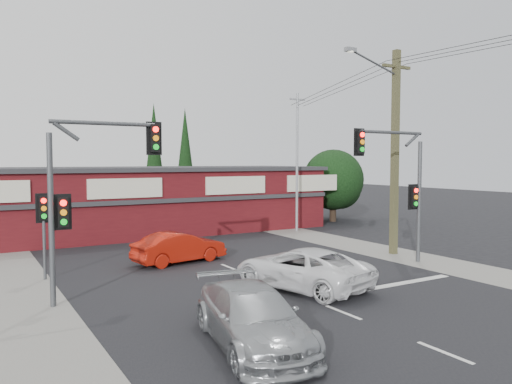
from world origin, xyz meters
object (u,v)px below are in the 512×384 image
silver_suv (253,317)px  shop_building (124,200)px  white_suv (302,268)px  red_sedan (179,247)px  utility_pole (393,145)px

silver_suv → shop_building: shop_building is taller
white_suv → shop_building: bearing=-99.0°
red_sedan → shop_building: bearing=-12.0°
white_suv → utility_pole: (7.71, 3.09, 4.66)m
red_sedan → white_suv: bearing=-171.6°
silver_suv → utility_pole: (12.12, 7.11, 4.67)m
shop_building → utility_pole: bearing=-56.2°
silver_suv → shop_building: bearing=93.5°
shop_building → red_sedan: bearing=-92.5°
silver_suv → red_sedan: size_ratio=1.18×
white_suv → shop_building: shop_building is taller
red_sedan → shop_building: 10.66m
red_sedan → shop_building: shop_building is taller
silver_suv → red_sedan: silver_suv is taller
red_sedan → utility_pole: 11.42m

